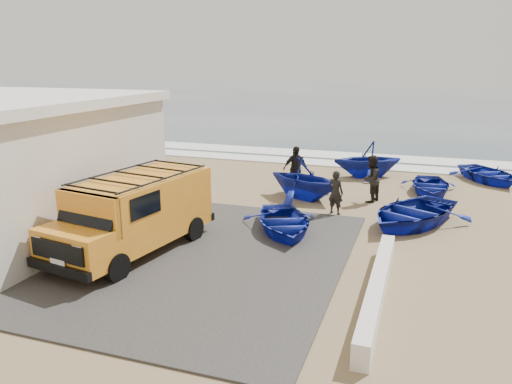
% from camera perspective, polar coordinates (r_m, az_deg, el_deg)
% --- Properties ---
extents(ground, '(160.00, 160.00, 0.00)m').
position_cam_1_polar(ground, '(16.05, -3.34, -4.83)').
color(ground, '#907953').
extents(slab, '(12.00, 10.00, 0.05)m').
position_cam_1_polar(slab, '(15.25, -13.24, -6.20)').
color(slab, '#3E3C39').
rests_on(slab, ground).
extents(ocean, '(180.00, 88.00, 0.01)m').
position_cam_1_polar(ocean, '(70.40, 14.41, 10.12)').
color(ocean, '#385166').
rests_on(ocean, ground).
extents(surf_line, '(180.00, 1.60, 0.06)m').
position_cam_1_polar(surf_line, '(27.13, 6.28, 3.42)').
color(surf_line, white).
rests_on(surf_line, ground).
extents(surf_wash, '(180.00, 2.20, 0.04)m').
position_cam_1_polar(surf_wash, '(29.53, 7.37, 4.31)').
color(surf_wash, white).
rests_on(surf_wash, ground).
extents(parapet, '(0.35, 6.00, 0.55)m').
position_cam_1_polar(parapet, '(12.13, 13.69, -10.64)').
color(parapet, silver).
rests_on(parapet, ground).
extents(van, '(2.89, 5.54, 2.26)m').
position_cam_1_polar(van, '(14.68, -13.66, -2.14)').
color(van, orange).
rests_on(van, ground).
extents(boat_near_left, '(3.68, 4.17, 0.72)m').
position_cam_1_polar(boat_near_left, '(16.08, 3.14, -3.43)').
color(boat_near_left, '#14249D').
rests_on(boat_near_left, ground).
extents(boat_near_right, '(4.56, 5.08, 0.86)m').
position_cam_1_polar(boat_near_right, '(17.59, 17.38, -2.23)').
color(boat_near_right, '#14249D').
rests_on(boat_near_right, ground).
extents(boat_mid_left, '(3.99, 3.75, 1.68)m').
position_cam_1_polar(boat_mid_left, '(19.89, 5.50, 1.57)').
color(boat_mid_left, '#14249D').
rests_on(boat_mid_left, ground).
extents(boat_mid_right, '(2.49, 3.34, 0.66)m').
position_cam_1_polar(boat_mid_right, '(21.93, 19.25, 0.68)').
color(boat_mid_right, '#14249D').
rests_on(boat_mid_right, ground).
extents(boat_far_left, '(4.15, 3.95, 1.71)m').
position_cam_1_polar(boat_far_left, '(24.11, 12.64, 3.68)').
color(boat_far_left, '#14249D').
rests_on(boat_far_left, ground).
extents(boat_far_right, '(3.94, 4.32, 0.73)m').
position_cam_1_polar(boat_far_right, '(25.03, 25.04, 1.89)').
color(boat_far_right, '#14249D').
rests_on(boat_far_right, ground).
extents(fisherman_front, '(0.67, 0.54, 1.60)m').
position_cam_1_polar(fisherman_front, '(18.09, 9.09, -0.05)').
color(fisherman_front, black).
rests_on(fisherman_front, ground).
extents(fisherman_middle, '(0.97, 1.09, 1.85)m').
position_cam_1_polar(fisherman_middle, '(19.87, 12.99, 1.48)').
color(fisherman_middle, black).
rests_on(fisherman_middle, ground).
extents(fisherman_back, '(1.15, 1.09, 1.91)m').
position_cam_1_polar(fisherman_back, '(21.10, 4.51, 2.68)').
color(fisherman_back, black).
rests_on(fisherman_back, ground).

